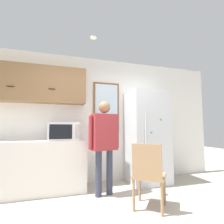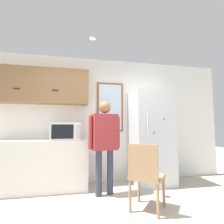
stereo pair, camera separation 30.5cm
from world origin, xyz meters
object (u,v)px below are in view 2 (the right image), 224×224
Objects in this scene: refrigerator at (151,137)px; person at (105,137)px; microwave at (66,131)px; chair at (145,173)px.

person is at bearing -159.00° from refrigerator.
refrigerator is at bearing 1.53° from microwave.
refrigerator reaches higher than chair.
person is at bearing -18.22° from chair.
microwave is 0.59× the size of chair.
person reaches higher than microwave.
person is at bearing -27.75° from microwave.
refrigerator is (1.74, 0.05, -0.12)m from microwave.
microwave is at bearing 140.01° from person.
microwave is 1.67m from chair.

